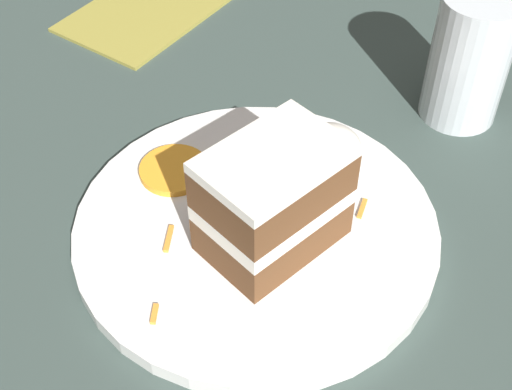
{
  "coord_description": "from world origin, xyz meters",
  "views": [
    {
      "loc": [
        -0.15,
        0.33,
        0.49
      ],
      "look_at": [
        -0.03,
        -0.04,
        0.08
      ],
      "focal_mm": 50.0,
      "sensor_mm": 36.0,
      "label": 1
    }
  ],
  "objects_px": {
    "drinking_glass": "(467,67)",
    "menu_card": "(158,3)",
    "plate": "(256,228)",
    "cream_dollop": "(331,147)",
    "cake_slice": "(273,200)",
    "orange_garnish": "(174,170)"
  },
  "relations": [
    {
      "from": "drinking_glass",
      "to": "menu_card",
      "type": "distance_m",
      "value": 0.38
    },
    {
      "from": "plate",
      "to": "cream_dollop",
      "type": "distance_m",
      "value": 0.1
    },
    {
      "from": "cream_dollop",
      "to": "plate",
      "type": "bearing_deg",
      "value": 65.53
    },
    {
      "from": "drinking_glass",
      "to": "cream_dollop",
      "type": "bearing_deg",
      "value": 51.4
    },
    {
      "from": "plate",
      "to": "menu_card",
      "type": "distance_m",
      "value": 0.38
    },
    {
      "from": "cake_slice",
      "to": "orange_garnish",
      "type": "bearing_deg",
      "value": 4.92
    },
    {
      "from": "cake_slice",
      "to": "cream_dollop",
      "type": "relative_size",
      "value": 2.39
    },
    {
      "from": "plate",
      "to": "orange_garnish",
      "type": "bearing_deg",
      "value": -21.61
    },
    {
      "from": "plate",
      "to": "drinking_glass",
      "type": "height_order",
      "value": "drinking_glass"
    },
    {
      "from": "plate",
      "to": "cake_slice",
      "type": "distance_m",
      "value": 0.06
    },
    {
      "from": "orange_garnish",
      "to": "plate",
      "type": "bearing_deg",
      "value": 158.39
    },
    {
      "from": "drinking_glass",
      "to": "menu_card",
      "type": "bearing_deg",
      "value": -14.52
    },
    {
      "from": "cake_slice",
      "to": "drinking_glass",
      "type": "bearing_deg",
      "value": -88.72
    },
    {
      "from": "plate",
      "to": "menu_card",
      "type": "relative_size",
      "value": 1.31
    },
    {
      "from": "cream_dollop",
      "to": "menu_card",
      "type": "height_order",
      "value": "cream_dollop"
    },
    {
      "from": "menu_card",
      "to": "drinking_glass",
      "type": "bearing_deg",
      "value": -177.6
    },
    {
      "from": "plate",
      "to": "menu_card",
      "type": "xyz_separation_m",
      "value": [
        0.22,
        -0.31,
        -0.01
      ]
    },
    {
      "from": "cream_dollop",
      "to": "drinking_glass",
      "type": "height_order",
      "value": "drinking_glass"
    },
    {
      "from": "cream_dollop",
      "to": "menu_card",
      "type": "relative_size",
      "value": 0.24
    },
    {
      "from": "orange_garnish",
      "to": "drinking_glass",
      "type": "bearing_deg",
      "value": -141.72
    },
    {
      "from": "plate",
      "to": "cream_dollop",
      "type": "relative_size",
      "value": 5.57
    },
    {
      "from": "cream_dollop",
      "to": "drinking_glass",
      "type": "relative_size",
      "value": 0.42
    }
  ]
}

